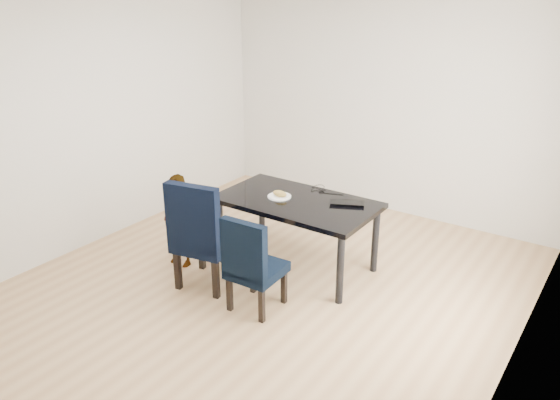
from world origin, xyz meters
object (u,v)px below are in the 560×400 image
Objects in this scene: dining_table at (296,234)px; chair_right at (257,262)px; child at (179,221)px; laptop at (347,201)px; plate at (279,196)px; chair_left at (207,232)px.

dining_table is 1.73× the size of chair_right.
child is (-1.17, 0.20, 0.03)m from chair_right.
chair_right is 1.17m from laptop.
laptop is (1.49, 0.88, 0.27)m from child.
laptop reaches higher than plate.
chair_left reaches higher than dining_table.
chair_left reaches higher than child.
chair_right is 0.93m from plate.
dining_table is at bearing 96.04° from chair_right.
child is 4.08× the size of plate.
plate is (-0.32, 0.82, 0.29)m from chair_right.
plate is 0.72× the size of laptop.
chair_right reaches higher than laptop.
laptop is (0.32, 1.08, 0.30)m from chair_right.
chair_right is 1.19m from child.
laptop is (0.64, 0.26, 0.01)m from plate.
plate is at bearing -170.37° from dining_table.
plate is (0.34, 0.75, 0.20)m from chair_left.
child reaches higher than laptop.
dining_table is 6.58× the size of plate.
chair_left is 4.57× the size of plate.
plate is (-0.19, -0.03, 0.38)m from dining_table.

